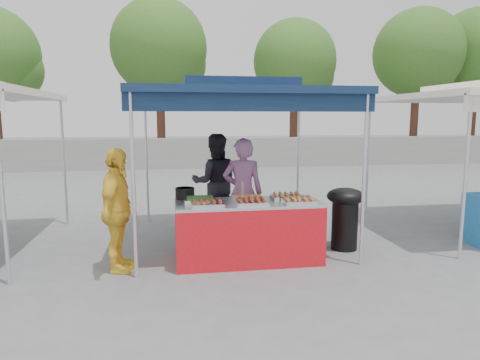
{
  "coord_description": "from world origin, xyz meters",
  "views": [
    {
      "loc": [
        -1.04,
        -5.8,
        2.0
      ],
      "look_at": [
        0.0,
        0.6,
        1.05
      ],
      "focal_mm": 32.0,
      "sensor_mm": 36.0,
      "label": 1
    }
  ],
  "objects": [
    {
      "name": "ground_plane",
      "position": [
        0.0,
        0.0,
        0.0
      ],
      "size": [
        80.0,
        80.0,
        0.0
      ],
      "primitive_type": "plane",
      "color": "slate"
    },
    {
      "name": "back_wall",
      "position": [
        0.0,
        11.0,
        0.6
      ],
      "size": [
        40.0,
        0.25,
        1.2
      ],
      "primitive_type": "cube",
      "color": "gray",
      "rests_on": "ground_plane"
    },
    {
      "name": "main_canopy",
      "position": [
        0.0,
        0.97,
        2.37
      ],
      "size": [
        3.2,
        3.2,
        2.57
      ],
      "color": "silver",
      "rests_on": "ground_plane"
    },
    {
      "name": "tree_1",
      "position": [
        -1.29,
        13.11,
        4.75
      ],
      "size": [
        4.04,
        4.04,
        6.94
      ],
      "color": "#4A271C",
      "rests_on": "ground_plane"
    },
    {
      "name": "tree_2",
      "position": [
        4.61,
        13.08,
        4.3
      ],
      "size": [
        3.69,
        3.66,
        6.29
      ],
      "color": "#4A271C",
      "rests_on": "ground_plane"
    },
    {
      "name": "tree_3",
      "position": [
        10.39,
        12.88,
        4.74
      ],
      "size": [
        4.03,
        4.03,
        6.93
      ],
      "color": "#4A271C",
      "rests_on": "ground_plane"
    },
    {
      "name": "tree_4",
      "position": [
        13.56,
        13.1,
        4.87
      ],
      "size": [
        4.14,
        4.14,
        7.12
      ],
      "color": "#4A271C",
      "rests_on": "ground_plane"
    },
    {
      "name": "vendor_table",
      "position": [
        0.0,
        -0.1,
        0.43
      ],
      "size": [
        2.0,
        0.8,
        0.85
      ],
      "color": "red",
      "rests_on": "ground_plane"
    },
    {
      "name": "food_tray_fl",
      "position": [
        -0.58,
        -0.34,
        0.88
      ],
      "size": [
        0.42,
        0.3,
        0.07
      ],
      "color": "white",
      "rests_on": "vendor_table"
    },
    {
      "name": "food_tray_fm",
      "position": [
        0.0,
        -0.32,
        0.88
      ],
      "size": [
        0.42,
        0.3,
        0.07
      ],
      "color": "white",
      "rests_on": "vendor_table"
    },
    {
      "name": "food_tray_fr",
      "position": [
        0.65,
        -0.34,
        0.88
      ],
      "size": [
        0.42,
        0.3,
        0.07
      ],
      "color": "white",
      "rests_on": "vendor_table"
    },
    {
      "name": "food_tray_bl",
      "position": [
        -0.66,
        -0.04,
        0.88
      ],
      "size": [
        0.42,
        0.3,
        0.07
      ],
      "color": "white",
      "rests_on": "vendor_table"
    },
    {
      "name": "food_tray_bm",
      "position": [
        0.02,
        -0.0,
        0.88
      ],
      "size": [
        0.42,
        0.3,
        0.07
      ],
      "color": "white",
      "rests_on": "vendor_table"
    },
    {
      "name": "food_tray_br",
      "position": [
        0.57,
        -0.01,
        0.88
      ],
      "size": [
        0.42,
        0.3,
        0.07
      ],
      "color": "white",
      "rests_on": "vendor_table"
    },
    {
      "name": "cooking_pot",
      "position": [
        -0.85,
        0.25,
        0.93
      ],
      "size": [
        0.27,
        0.27,
        0.16
      ],
      "primitive_type": "cylinder",
      "color": "black",
      "rests_on": "vendor_table"
    },
    {
      "name": "skewer_cup",
      "position": [
        -0.1,
        -0.2,
        0.9
      ],
      "size": [
        0.09,
        0.09,
        0.11
      ],
      "primitive_type": "cylinder",
      "color": "silver",
      "rests_on": "vendor_table"
    },
    {
      "name": "wok_burner",
      "position": [
        1.56,
        0.21,
        0.57
      ],
      "size": [
        0.57,
        0.57,
        0.96
      ],
      "rotation": [
        0.0,
        0.0,
        0.43
      ],
      "color": "black",
      "rests_on": "ground_plane"
    },
    {
      "name": "crate_left",
      "position": [
        -0.44,
        0.45,
        0.16
      ],
      "size": [
        0.55,
        0.38,
        0.33
      ],
      "primitive_type": "cube",
      "color": "blue",
      "rests_on": "ground_plane"
    },
    {
      "name": "crate_right",
      "position": [
        0.17,
        0.59,
        0.14
      ],
      "size": [
        0.46,
        0.32,
        0.27
      ],
      "primitive_type": "cube",
      "color": "blue",
      "rests_on": "ground_plane"
    },
    {
      "name": "crate_stacked",
      "position": [
        0.17,
        0.59,
        0.4
      ],
      "size": [
        0.42,
        0.3,
        0.25
      ],
      "primitive_type": "cube",
      "color": "blue",
      "rests_on": "crate_right"
    },
    {
      "name": "vendor_woman",
      "position": [
        0.05,
        0.61,
        0.85
      ],
      "size": [
        0.69,
        0.52,
        1.7
      ],
      "primitive_type": "imported",
      "rotation": [
        0.0,
        0.0,
        2.94
      ],
      "color": "#9E6495",
      "rests_on": "ground_plane"
    },
    {
      "name": "helper_man",
      "position": [
        -0.28,
        1.63,
        0.86
      ],
      "size": [
        0.85,
        0.67,
        1.72
      ],
      "primitive_type": "imported",
      "rotation": [
        0.0,
        0.0,
        3.13
      ],
      "color": "#222328",
      "rests_on": "ground_plane"
    },
    {
      "name": "customer_person",
      "position": [
        -1.74,
        -0.22,
        0.81
      ],
      "size": [
        0.57,
        1.01,
        1.62
      ],
      "primitive_type": "imported",
      "rotation": [
        0.0,
        0.0,
        1.38
      ],
      "color": "yellow",
      "rests_on": "ground_plane"
    }
  ]
}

